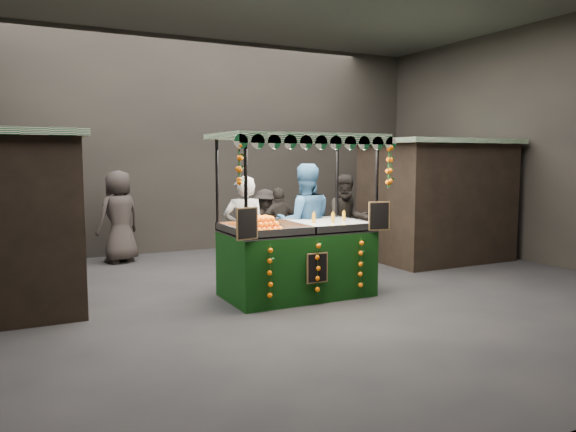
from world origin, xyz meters
name	(u,v)px	position (x,y,z in m)	size (l,w,h in m)	color
ground	(286,296)	(0.00, 0.00, 0.00)	(12.00, 12.00, 0.00)	black
market_hall	(286,81)	(0.00, 0.00, 3.38)	(12.10, 10.10, 5.05)	black
neighbour_stall_right	(436,199)	(4.40, 1.50, 1.31)	(3.00, 2.20, 2.60)	black
juice_stall	(298,247)	(0.18, -0.08, 0.80)	(2.66, 1.56, 2.58)	black
vendor_grey	(244,232)	(-0.36, 0.85, 0.95)	(0.80, 0.63, 1.91)	slate
vendor_blue	(305,224)	(0.74, 0.73, 1.05)	(1.21, 1.06, 2.11)	navy
shopper_1	(347,220)	(2.32, 1.80, 0.93)	(1.08, 0.96, 1.87)	black
shopper_2	(279,226)	(1.11, 2.52, 0.80)	(0.96, 0.47, 1.59)	#2C2723
shopper_3	(265,224)	(1.10, 3.22, 0.76)	(1.10, 1.10, 1.53)	black
shopper_4	(119,217)	(-1.84, 4.16, 0.97)	(1.12, 0.94, 1.95)	#2C2624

